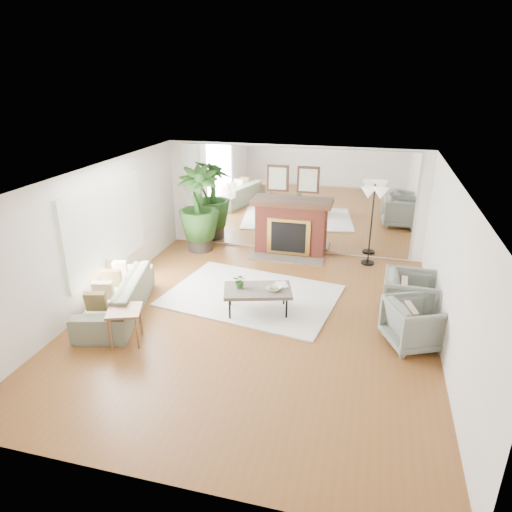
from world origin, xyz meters
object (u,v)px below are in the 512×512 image
(side_table, at_px, (125,315))
(floor_lamp, at_px, (374,200))
(fireplace, at_px, (290,227))
(armchair_front, at_px, (415,323))
(coffee_table, at_px, (258,291))
(potted_ficus, at_px, (198,207))
(armchair_back, at_px, (410,296))
(sofa, at_px, (116,296))

(side_table, bearing_deg, floor_lamp, 49.56)
(fireplace, relative_size, floor_lamp, 1.18)
(armchair_front, height_order, floor_lamp, floor_lamp)
(coffee_table, xyz_separation_m, potted_ficus, (-2.12, 2.69, 0.64))
(fireplace, xyz_separation_m, armchair_back, (2.56, -2.46, -0.25))
(coffee_table, bearing_deg, fireplace, 89.55)
(coffee_table, height_order, armchair_front, armchair_front)
(sofa, bearing_deg, coffee_table, 89.62)
(fireplace, height_order, coffee_table, fireplace)
(sofa, relative_size, potted_ficus, 1.12)
(armchair_back, height_order, side_table, armchair_back)
(sofa, xyz_separation_m, floor_lamp, (4.27, 3.42, 1.15))
(potted_ficus, bearing_deg, coffee_table, -51.78)
(coffee_table, xyz_separation_m, armchair_back, (2.59, 0.50, -0.02))
(fireplace, height_order, armchair_front, fireplace)
(potted_ficus, bearing_deg, armchair_front, -32.94)
(armchair_front, xyz_separation_m, floor_lamp, (-0.78, 3.18, 1.10))
(armchair_back, relative_size, side_table, 1.37)
(side_table, relative_size, potted_ficus, 0.33)
(coffee_table, distance_m, armchair_front, 2.65)
(floor_lamp, bearing_deg, potted_ficus, -178.37)
(fireplace, relative_size, armchair_back, 2.29)
(armchair_front, xyz_separation_m, potted_ficus, (-4.74, 3.07, 0.69))
(sofa, relative_size, armchair_back, 2.51)
(coffee_table, relative_size, armchair_front, 1.59)
(sofa, distance_m, armchair_front, 5.06)
(armchair_back, xyz_separation_m, armchair_front, (0.04, -0.88, -0.03))
(armchair_back, bearing_deg, potted_ficus, 67.62)
(fireplace, distance_m, coffee_table, 2.97)
(side_table, bearing_deg, sofa, 128.25)
(armchair_front, distance_m, side_table, 4.53)
(coffee_table, bearing_deg, side_table, -140.97)
(armchair_back, distance_m, side_table, 4.78)
(armchair_back, relative_size, potted_ficus, 0.45)
(armchair_front, bearing_deg, potted_ficus, 32.87)
(side_table, height_order, potted_ficus, potted_ficus)
(fireplace, bearing_deg, armchair_front, -52.13)
(fireplace, height_order, side_table, fireplace)
(coffee_table, xyz_separation_m, sofa, (-2.43, -0.62, -0.10))
(sofa, bearing_deg, potted_ficus, 160.06)
(fireplace, relative_size, potted_ficus, 1.02)
(potted_ficus, bearing_deg, floor_lamp, 1.63)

